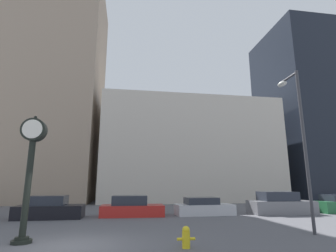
% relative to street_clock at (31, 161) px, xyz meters
% --- Properties ---
extents(ground_plane, '(200.00, 200.00, 0.00)m').
position_rel_street_clock_xyz_m(ground_plane, '(1.59, -0.81, -2.91)').
color(ground_plane, '#515156').
extents(building_tall_tower, '(13.75, 12.00, 28.01)m').
position_rel_street_clock_xyz_m(building_tall_tower, '(-7.14, 23.19, 11.10)').
color(building_tall_tower, gray).
rests_on(building_tall_tower, ground_plane).
extents(building_storefront_row, '(21.37, 12.00, 12.29)m').
position_rel_street_clock_xyz_m(building_storefront_row, '(11.31, 23.19, 3.24)').
color(building_storefront_row, beige).
rests_on(building_storefront_row, ground_plane).
extents(building_glass_modern, '(13.00, 12.00, 24.77)m').
position_rel_street_clock_xyz_m(building_glass_modern, '(30.78, 23.19, 9.48)').
color(building_glass_modern, black).
rests_on(building_glass_modern, ground_plane).
extents(street_clock, '(0.89, 0.70, 4.67)m').
position_rel_street_clock_xyz_m(street_clock, '(0.00, 0.00, 0.00)').
color(street_clock, black).
rests_on(street_clock, ground_plane).
extents(car_black, '(3.95, 2.02, 1.36)m').
position_rel_street_clock_xyz_m(car_black, '(-1.01, 7.08, -2.34)').
color(car_black, black).
rests_on(car_black, ground_plane).
extents(car_red, '(4.13, 1.95, 1.31)m').
position_rel_street_clock_xyz_m(car_red, '(4.00, 7.46, -2.36)').
color(car_red, red).
rests_on(car_red, ground_plane).
extents(car_silver, '(3.97, 1.91, 1.16)m').
position_rel_street_clock_xyz_m(car_silver, '(8.88, 7.45, -2.42)').
color(car_silver, '#BCBCC1').
rests_on(car_silver, ground_plane).
extents(car_grey, '(4.47, 2.13, 1.53)m').
position_rel_street_clock_xyz_m(car_grey, '(14.42, 7.21, -2.26)').
color(car_grey, slate).
rests_on(car_grey, ground_plane).
extents(fire_hydrant_near, '(0.61, 0.26, 0.69)m').
position_rel_street_clock_xyz_m(fire_hydrant_near, '(5.62, -1.59, -2.56)').
color(fire_hydrant_near, yellow).
rests_on(fire_hydrant_near, ground_plane).
extents(street_lamp_right, '(0.36, 1.57, 7.32)m').
position_rel_street_clock_xyz_m(street_lamp_right, '(11.42, 0.22, 1.86)').
color(street_lamp_right, '#38383D').
rests_on(street_lamp_right, ground_plane).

